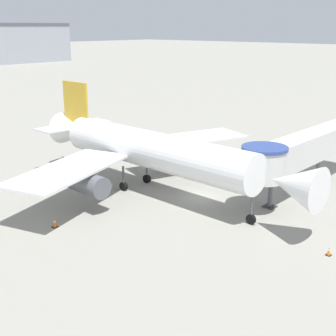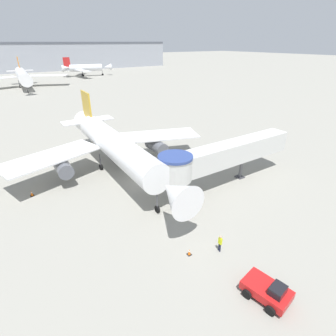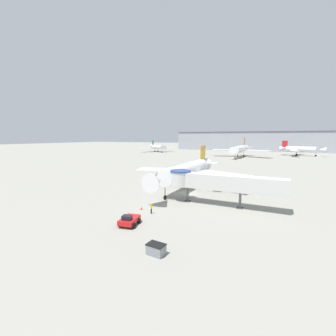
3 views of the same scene
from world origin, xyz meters
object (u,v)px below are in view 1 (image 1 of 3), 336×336
jet_bridge (301,150)px  traffic_cone_port_wing (55,223)px  traffic_cone_near_nose (329,251)px  main_airplane (150,151)px

jet_bridge → traffic_cone_port_wing: 24.83m
traffic_cone_near_nose → traffic_cone_port_wing: bearing=119.0°
main_airplane → traffic_cone_port_wing: (-11.82, -0.29, -3.94)m
main_airplane → traffic_cone_port_wing: size_ratio=42.51×
main_airplane → jet_bridge: (10.04, -11.34, 0.15)m
main_airplane → traffic_cone_near_nose: main_airplane is taller
traffic_cone_port_wing → traffic_cone_near_nose: bearing=-61.0°
traffic_cone_near_nose → jet_bridge: bearing=36.4°
traffic_cone_near_nose → traffic_cone_port_wing: traffic_cone_port_wing is taller
jet_bridge → traffic_cone_near_nose: size_ratio=32.65×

